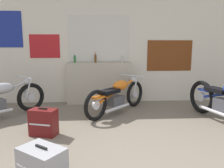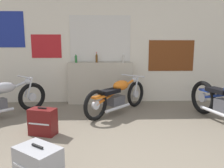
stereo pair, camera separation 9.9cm
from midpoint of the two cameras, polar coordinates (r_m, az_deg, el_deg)
The scene contains 8 objects.
wall_back at distance 5.66m, azimuth 1.85°, elevation 9.46°, with size 10.00×0.07×2.80m.
sill_counter at distance 5.54m, azimuth -2.50°, elevation 0.24°, with size 1.62×0.28×1.04m.
bottle_leftmost at distance 5.49m, azimuth -8.88°, elevation 6.58°, with size 0.06×0.06×0.23m.
bottle_left_center at distance 5.49m, azimuth -3.53°, elevation 6.80°, with size 0.06×0.06×0.26m.
bottle_center at distance 5.47m, azimuth 3.48°, elevation 6.65°, with size 0.06×0.06×0.23m.
motorcycle_orange at distance 4.73m, azimuth 2.16°, elevation -2.95°, with size 1.40×1.50×0.78m.
hard_case_silver at distance 2.64m, azimuth -17.64°, elevation -18.97°, with size 0.59×0.55×0.38m.
hard_case_darkred at distance 3.77m, azimuth -16.90°, elevation -9.40°, with size 0.47×0.34×0.46m.
Camera 2 is at (-0.35, -2.12, 1.42)m, focal length 35.00 mm.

